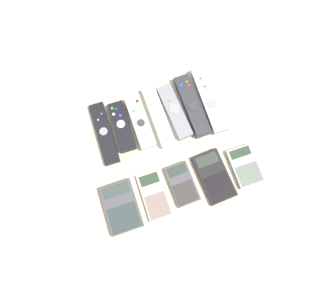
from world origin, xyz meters
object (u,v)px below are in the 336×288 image
(remote_1, at_px, (122,127))
(remote_3, at_px, (158,117))
(remote_2, at_px, (140,122))
(remote_5, at_px, (192,106))
(remote_6, at_px, (209,100))
(calculator_1, at_px, (154,195))
(remote_0, at_px, (104,133))
(calculator_2, at_px, (183,184))
(calculator_3, at_px, (214,176))
(remote_4, at_px, (175,112))
(calculator_4, at_px, (245,166))
(calculator_0, at_px, (121,207))

(remote_1, xyz_separation_m, remote_3, (0.11, -0.01, 0.00))
(remote_2, height_order, remote_5, same)
(remote_6, distance_m, calculator_1, 0.33)
(remote_2, bearing_deg, remote_0, 177.59)
(remote_5, relative_size, calculator_2, 1.65)
(remote_0, height_order, calculator_2, remote_0)
(remote_5, distance_m, calculator_3, 0.22)
(remote_6, xyz_separation_m, calculator_3, (-0.07, -0.22, -0.00))
(remote_1, distance_m, remote_3, 0.11)
(calculator_2, relative_size, calculator_3, 0.79)
(remote_2, distance_m, remote_4, 0.11)
(calculator_1, xyz_separation_m, calculator_4, (0.27, -0.00, 0.00))
(remote_0, distance_m, calculator_0, 0.22)
(calculator_3, bearing_deg, calculator_1, 175.14)
(calculator_3, relative_size, calculator_4, 1.31)
(remote_3, height_order, calculator_3, remote_3)
(remote_0, bearing_deg, remote_4, -0.21)
(remote_1, distance_m, remote_5, 0.22)
(remote_1, distance_m, calculator_4, 0.37)
(remote_1, bearing_deg, calculator_3, -46.62)
(remote_4, distance_m, calculator_3, 0.22)
(remote_0, relative_size, remote_6, 0.89)
(calculator_0, xyz_separation_m, calculator_2, (0.18, 0.01, -0.00))
(remote_6, xyz_separation_m, calculator_2, (-0.16, -0.21, -0.00))
(remote_0, xyz_separation_m, calculator_2, (0.17, -0.21, -0.00))
(calculator_0, bearing_deg, remote_0, 86.50)
(calculator_0, bearing_deg, calculator_4, -0.30)
(remote_0, height_order, remote_3, remote_3)
(remote_3, height_order, remote_4, remote_3)
(remote_5, relative_size, calculator_4, 1.72)
(remote_2, distance_m, calculator_0, 0.25)
(remote_1, relative_size, calculator_0, 1.12)
(remote_2, distance_m, calculator_1, 0.22)
(remote_6, relative_size, calculator_4, 1.87)
(remote_0, relative_size, remote_1, 1.25)
(remote_0, distance_m, calculator_3, 0.34)
(remote_1, distance_m, remote_2, 0.06)
(remote_2, height_order, calculator_4, remote_2)
(remote_1, xyz_separation_m, calculator_4, (0.30, -0.22, -0.00))
(remote_4, height_order, calculator_2, remote_4)
(remote_2, bearing_deg, calculator_4, -42.85)
(calculator_3, bearing_deg, calculator_0, 175.99)
(remote_0, bearing_deg, remote_2, -1.12)
(calculator_1, bearing_deg, remote_1, 97.49)
(remote_4, bearing_deg, calculator_0, -140.69)
(calculator_0, bearing_deg, remote_5, 37.45)
(calculator_0, distance_m, calculator_2, 0.18)
(calculator_1, bearing_deg, remote_4, 58.35)
(remote_5, relative_size, calculator_1, 1.47)
(remote_1, xyz_separation_m, calculator_3, (0.20, -0.22, -0.00))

